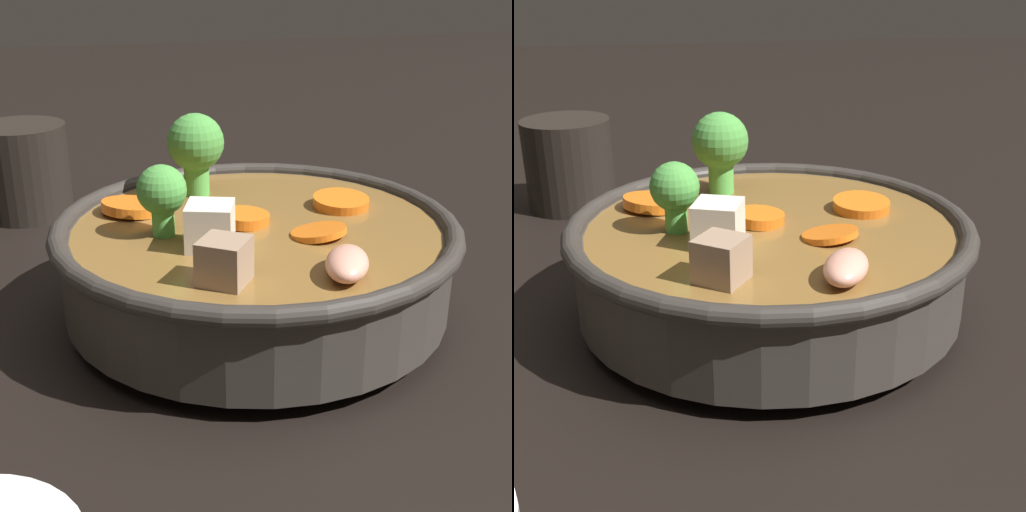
# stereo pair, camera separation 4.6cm
# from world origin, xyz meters

# --- Properties ---
(ground_plane) EXTENTS (3.00, 3.00, 0.00)m
(ground_plane) POSITION_xyz_m (0.00, 0.00, 0.00)
(ground_plane) COLOR black
(stirfry_bowl) EXTENTS (0.26, 0.26, 0.12)m
(stirfry_bowl) POSITION_xyz_m (0.00, 0.00, 0.04)
(stirfry_bowl) COLOR #38332D
(stirfry_bowl) RESTS_ON ground_plane
(dark_mug) EXTENTS (0.10, 0.08, 0.08)m
(dark_mug) POSITION_xyz_m (0.24, 0.15, 0.04)
(dark_mug) COLOR black
(dark_mug) RESTS_ON ground_plane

